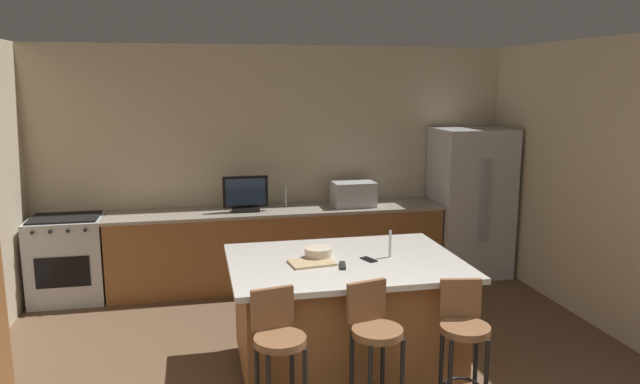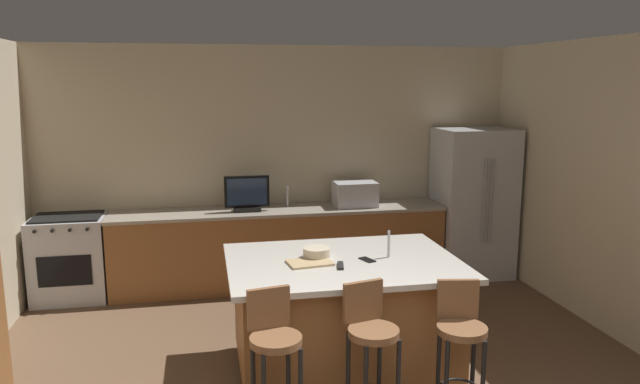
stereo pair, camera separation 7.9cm
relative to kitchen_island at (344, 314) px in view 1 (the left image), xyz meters
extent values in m
cube|color=beige|center=(-0.17, 2.53, 0.89)|extent=(6.04, 0.12, 2.73)
cube|color=beige|center=(2.65, 0.27, 0.89)|extent=(0.12, 4.91, 2.73)
cube|color=brown|center=(-0.22, 2.15, -0.04)|extent=(3.75, 0.60, 0.86)
cube|color=#9E9384|center=(-0.22, 2.15, 0.40)|extent=(3.78, 0.62, 0.04)
cube|color=black|center=(0.00, 0.00, -0.43)|extent=(1.59, 1.09, 0.09)
cube|color=brown|center=(0.00, 0.00, 0.01)|extent=(1.67, 1.17, 0.80)
cube|color=beige|center=(0.00, 0.00, 0.44)|extent=(1.83, 1.33, 0.04)
cube|color=#B7BABF|center=(2.10, 2.10, 0.41)|extent=(0.86, 0.70, 1.78)
cylinder|color=gray|center=(2.06, 1.72, 0.50)|extent=(0.02, 0.02, 0.98)
cylinder|color=gray|center=(2.14, 1.72, 0.50)|extent=(0.02, 0.02, 0.98)
cube|color=#B7BABF|center=(-2.50, 2.15, -0.03)|extent=(0.76, 0.60, 0.90)
cube|color=black|center=(-2.50, 1.85, -0.07)|extent=(0.53, 0.01, 0.32)
cube|color=black|center=(-2.50, 2.15, 0.43)|extent=(0.68, 0.50, 0.02)
cylinder|color=black|center=(-2.75, 1.83, 0.36)|extent=(0.04, 0.03, 0.04)
cylinder|color=black|center=(-2.58, 1.83, 0.36)|extent=(0.04, 0.03, 0.04)
cylinder|color=black|center=(-2.42, 1.83, 0.36)|extent=(0.04, 0.03, 0.04)
cylinder|color=black|center=(-2.25, 1.83, 0.36)|extent=(0.04, 0.03, 0.04)
cube|color=#B7BABF|center=(0.65, 2.15, 0.56)|extent=(0.48, 0.36, 0.28)
cube|color=black|center=(-0.60, 2.10, 0.45)|extent=(0.30, 0.16, 0.05)
cube|color=black|center=(-0.60, 2.10, 0.65)|extent=(0.50, 0.05, 0.35)
cube|color=#1E2D47|center=(-0.60, 2.07, 0.65)|extent=(0.44, 0.01, 0.30)
cylinder|color=#B2B2B7|center=(-0.12, 2.25, 0.54)|extent=(0.02, 0.02, 0.24)
cylinder|color=#B2B2B7|center=(0.38, 0.00, 0.57)|extent=(0.02, 0.02, 0.22)
cylinder|color=brown|center=(-0.64, -0.85, 0.22)|extent=(0.34, 0.34, 0.05)
cube|color=brown|center=(-0.67, -0.70, 0.38)|extent=(0.29, 0.09, 0.28)
cylinder|color=black|center=(-0.55, -0.71, -0.14)|extent=(0.03, 0.03, 0.67)
cylinder|color=brown|center=(0.00, -0.87, 0.22)|extent=(0.34, 0.34, 0.05)
cube|color=brown|center=(-0.04, -0.73, 0.39)|extent=(0.29, 0.10, 0.28)
cylinder|color=black|center=(-0.15, -0.78, -0.14)|extent=(0.03, 0.03, 0.68)
cylinder|color=black|center=(0.09, -0.72, -0.14)|extent=(0.03, 0.03, 0.68)
cylinder|color=brown|center=(0.62, -0.89, 0.20)|extent=(0.34, 0.34, 0.05)
cube|color=brown|center=(0.64, -0.74, 0.36)|extent=(0.29, 0.09, 0.28)
cylinder|color=black|center=(0.52, -0.75, -0.15)|extent=(0.03, 0.03, 0.65)
cylinder|color=black|center=(0.76, -0.79, -0.15)|extent=(0.03, 0.03, 0.65)
cylinder|color=beige|center=(-0.20, 0.09, 0.50)|extent=(0.22, 0.22, 0.09)
cube|color=black|center=(0.19, -0.04, 0.46)|extent=(0.12, 0.17, 0.01)
cube|color=black|center=(-0.06, -0.17, 0.47)|extent=(0.08, 0.18, 0.02)
cube|color=tan|center=(-0.28, -0.05, 0.47)|extent=(0.36, 0.27, 0.02)
camera|label=1|loc=(-1.14, -4.39, 1.86)|focal=33.37mm
camera|label=2|loc=(-1.06, -4.41, 1.86)|focal=33.37mm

